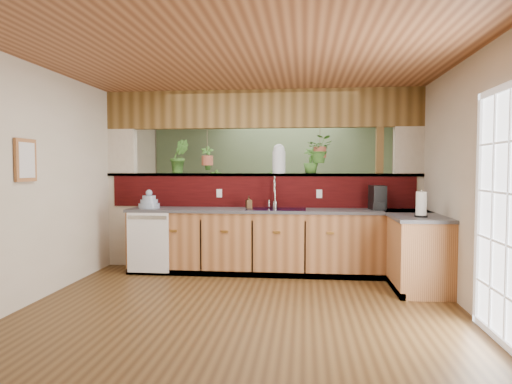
# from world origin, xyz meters

# --- Properties ---
(ground) EXTENTS (4.60, 7.00, 0.01)m
(ground) POSITION_xyz_m (0.00, 0.00, 0.00)
(ground) COLOR #4C3217
(ground) RESTS_ON ground
(ceiling) EXTENTS (4.60, 7.00, 0.01)m
(ceiling) POSITION_xyz_m (0.00, 0.00, 2.60)
(ceiling) COLOR brown
(ceiling) RESTS_ON ground
(wall_back) EXTENTS (4.60, 0.02, 2.60)m
(wall_back) POSITION_xyz_m (0.00, 3.50, 1.30)
(wall_back) COLOR beige
(wall_back) RESTS_ON ground
(wall_front) EXTENTS (4.60, 0.02, 2.60)m
(wall_front) POSITION_xyz_m (0.00, -3.50, 1.30)
(wall_front) COLOR beige
(wall_front) RESTS_ON ground
(wall_left) EXTENTS (0.02, 7.00, 2.60)m
(wall_left) POSITION_xyz_m (-2.30, 0.00, 1.30)
(wall_left) COLOR beige
(wall_left) RESTS_ON ground
(wall_right) EXTENTS (0.02, 7.00, 2.60)m
(wall_right) POSITION_xyz_m (2.30, 0.00, 1.30)
(wall_right) COLOR beige
(wall_right) RESTS_ON ground
(pass_through_partition) EXTENTS (4.60, 0.21, 2.60)m
(pass_through_partition) POSITION_xyz_m (0.03, 1.35, 1.19)
(pass_through_partition) COLOR beige
(pass_through_partition) RESTS_ON ground
(pass_through_ledge) EXTENTS (4.60, 0.21, 0.04)m
(pass_through_ledge) POSITION_xyz_m (0.00, 1.35, 1.37)
(pass_through_ledge) COLOR brown
(pass_through_ledge) RESTS_ON ground
(header_beam) EXTENTS (4.60, 0.15, 0.55)m
(header_beam) POSITION_xyz_m (0.00, 1.35, 2.33)
(header_beam) COLOR brown
(header_beam) RESTS_ON ground
(sage_backwall) EXTENTS (4.55, 0.02, 2.55)m
(sage_backwall) POSITION_xyz_m (0.00, 3.48, 1.30)
(sage_backwall) COLOR #556C49
(sage_backwall) RESTS_ON ground
(countertop) EXTENTS (4.14, 1.52, 0.90)m
(countertop) POSITION_xyz_m (0.84, 0.87, 0.45)
(countertop) COLOR #955D33
(countertop) RESTS_ON ground
(dishwasher) EXTENTS (0.58, 0.03, 0.82)m
(dishwasher) POSITION_xyz_m (-1.48, 0.66, 0.46)
(dishwasher) COLOR white
(dishwasher) RESTS_ON ground
(navy_sink) EXTENTS (0.82, 0.50, 0.18)m
(navy_sink) POSITION_xyz_m (0.25, 0.98, 0.82)
(navy_sink) COLOR black
(navy_sink) RESTS_ON countertop
(french_door) EXTENTS (0.06, 1.02, 2.16)m
(french_door) POSITION_xyz_m (2.27, -1.30, 1.05)
(french_door) COLOR white
(french_door) RESTS_ON ground
(framed_print) EXTENTS (0.04, 0.35, 0.45)m
(framed_print) POSITION_xyz_m (-2.27, -0.80, 1.55)
(framed_print) COLOR #955D33
(framed_print) RESTS_ON wall_left
(faucet) EXTENTS (0.20, 0.20, 0.45)m
(faucet) POSITION_xyz_m (0.22, 1.13, 1.14)
(faucet) COLOR #B7B7B2
(faucet) RESTS_ON countertop
(dish_stack) EXTENTS (0.30, 0.30, 0.26)m
(dish_stack) POSITION_xyz_m (-1.56, 0.96, 0.98)
(dish_stack) COLOR #899AB1
(dish_stack) RESTS_ON countertop
(soap_dispenser) EXTENTS (0.10, 0.11, 0.18)m
(soap_dispenser) POSITION_xyz_m (-0.14, 1.06, 0.99)
(soap_dispenser) COLOR #3C2916
(soap_dispenser) RESTS_ON countertop
(coffee_maker) EXTENTS (0.18, 0.30, 0.33)m
(coffee_maker) POSITION_xyz_m (1.63, 1.01, 1.05)
(coffee_maker) COLOR black
(coffee_maker) RESTS_ON countertop
(paper_towel) EXTENTS (0.15, 0.15, 0.31)m
(paper_towel) POSITION_xyz_m (1.99, 0.13, 1.04)
(paper_towel) COLOR black
(paper_towel) RESTS_ON countertop
(glass_jar) EXTENTS (0.19, 0.19, 0.43)m
(glass_jar) POSITION_xyz_m (0.27, 1.35, 1.60)
(glass_jar) COLOR silver
(glass_jar) RESTS_ON pass_through_ledge
(ledge_plant_left) EXTENTS (0.34, 0.31, 0.50)m
(ledge_plant_left) POSITION_xyz_m (-1.22, 1.35, 1.64)
(ledge_plant_left) COLOR #366924
(ledge_plant_left) RESTS_ON pass_through_ledge
(ledge_plant_right) EXTENTS (0.21, 0.21, 0.37)m
(ledge_plant_right) POSITION_xyz_m (0.73, 1.35, 1.57)
(ledge_plant_right) COLOR #366924
(ledge_plant_right) RESTS_ON pass_through_ledge
(hanging_plant_a) EXTENTS (0.20, 0.17, 0.54)m
(hanging_plant_a) POSITION_xyz_m (-0.80, 1.35, 1.73)
(hanging_plant_a) COLOR brown
(hanging_plant_a) RESTS_ON header_beam
(hanging_plant_b) EXTENTS (0.38, 0.33, 0.51)m
(hanging_plant_b) POSITION_xyz_m (0.86, 1.35, 1.91)
(hanging_plant_b) COLOR brown
(hanging_plant_b) RESTS_ON header_beam
(shelving_console) EXTENTS (1.52, 0.52, 0.99)m
(shelving_console) POSITION_xyz_m (-0.44, 3.25, 0.50)
(shelving_console) COLOR black
(shelving_console) RESTS_ON ground
(shelf_plant_a) EXTENTS (0.25, 0.19, 0.45)m
(shelf_plant_a) POSITION_xyz_m (-1.03, 3.25, 1.22)
(shelf_plant_a) COLOR #366924
(shelf_plant_a) RESTS_ON shelving_console
(shelf_plant_b) EXTENTS (0.29, 0.29, 0.45)m
(shelf_plant_b) POSITION_xyz_m (0.08, 3.25, 1.22)
(shelf_plant_b) COLOR #366924
(shelf_plant_b) RESTS_ON shelving_console
(floor_plant) EXTENTS (0.88, 0.83, 0.80)m
(floor_plant) POSITION_xyz_m (0.91, 2.61, 0.40)
(floor_plant) COLOR #366924
(floor_plant) RESTS_ON ground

